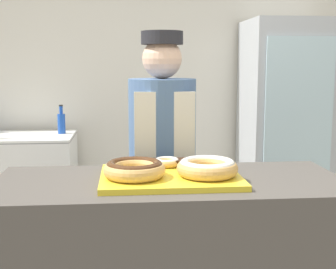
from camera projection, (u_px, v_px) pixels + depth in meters
name	position (u px, v px, depth m)	size (l,w,h in m)	color
wall_back	(146.00, 77.00, 4.03)	(8.00, 0.06, 2.70)	silver
serving_tray	(170.00, 177.00, 1.99)	(0.59, 0.45, 0.02)	yellow
donut_chocolate_glaze	(134.00, 168.00, 1.93)	(0.26, 0.26, 0.07)	tan
donut_light_glaze	(207.00, 167.00, 1.95)	(0.26, 0.26, 0.07)	tan
donut_mini_center	(167.00, 162.00, 2.14)	(0.12, 0.12, 0.04)	tan
brownie_back_left	(150.00, 163.00, 2.13)	(0.09, 0.09, 0.03)	black
brownie_back_right	(184.00, 163.00, 2.15)	(0.09, 0.09, 0.03)	black
baker_person	(162.00, 173.00, 2.59)	(0.37, 0.37, 1.63)	#4C4C51
beverage_fridge	(283.00, 133.00, 3.82)	(0.63, 0.65, 1.80)	#ADB2B7
chest_freezer	(20.00, 191.00, 3.70)	(0.87, 0.56, 0.91)	white
bottle_blue_b_b	(61.00, 122.00, 3.72)	(0.06, 0.06, 0.23)	#1E4CB2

